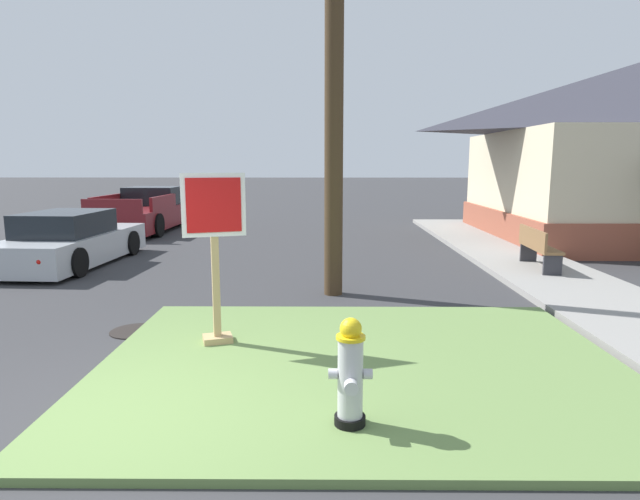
{
  "coord_description": "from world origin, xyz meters",
  "views": [
    {
      "loc": [
        1.99,
        -4.37,
        2.34
      ],
      "look_at": [
        1.93,
        3.74,
        0.99
      ],
      "focal_mm": 29.5,
      "sensor_mm": 36.0,
      "label": 1
    }
  ],
  "objects": [
    {
      "name": "ground_plane",
      "position": [
        0.0,
        0.0,
        0.0
      ],
      "size": [
        160.0,
        160.0,
        0.0
      ],
      "primitive_type": "plane",
      "color": "#333335"
    },
    {
      "name": "utility_pole",
      "position": [
        2.16,
        4.85,
        4.54
      ],
      "size": [
        1.86,
        0.32,
        8.72
      ],
      "color": "#42301E",
      "rests_on": "ground"
    },
    {
      "name": "grass_corner_patch",
      "position": [
        2.42,
        1.41,
        0.04
      ],
      "size": [
        5.98,
        4.62,
        0.08
      ],
      "primitive_type": "cube",
      "color": "#668447",
      "rests_on": "ground"
    },
    {
      "name": "parked_sedan_silver",
      "position": [
        -3.86,
        7.54,
        0.54
      ],
      "size": [
        2.04,
        4.42,
        1.25
      ],
      "color": "#ADB2B7",
      "rests_on": "ground"
    },
    {
      "name": "stop_sign",
      "position": [
        0.64,
        2.04,
        1.14
      ],
      "size": [
        0.74,
        0.38,
        2.14
      ],
      "color": "tan",
      "rests_on": "grass_corner_patch"
    },
    {
      "name": "pickup_truck_maroon",
      "position": [
        -4.22,
        13.91,
        0.62
      ],
      "size": [
        2.27,
        5.56,
        1.48
      ],
      "color": "maroon",
      "rests_on": "ground"
    },
    {
      "name": "fire_hydrant",
      "position": [
        2.22,
        -0.09,
        0.54
      ],
      "size": [
        0.38,
        0.34,
        0.96
      ],
      "color": "black",
      "rests_on": "grass_corner_patch"
    },
    {
      "name": "manhole_cover",
      "position": [
        -0.65,
        2.69,
        0.01
      ],
      "size": [
        0.7,
        0.7,
        0.02
      ],
      "primitive_type": "cylinder",
      "color": "black",
      "rests_on": "ground"
    },
    {
      "name": "street_bench",
      "position": [
        6.54,
        6.69,
        0.59
      ],
      "size": [
        0.51,
        1.68,
        0.85
      ],
      "color": "brown",
      "rests_on": "sidewalk_strip"
    },
    {
      "name": "sidewalk_strip",
      "position": [
        6.61,
        6.4,
        0.06
      ],
      "size": [
        2.2,
        19.99,
        0.12
      ],
      "primitive_type": "cube",
      "color": "gray",
      "rests_on": "ground"
    }
  ]
}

